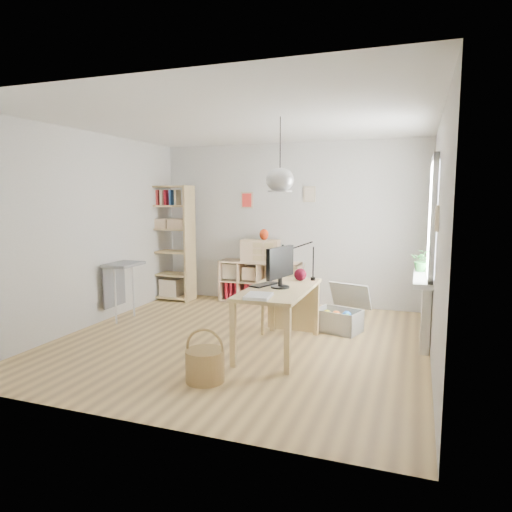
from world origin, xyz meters
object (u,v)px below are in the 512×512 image
(tall_bookshelf, at_px, (170,238))
(storage_chest, at_px, (341,316))
(drawer_chest, at_px, (260,251))
(desk, at_px, (279,295))
(monitor, at_px, (280,265))
(chair, at_px, (280,295))
(cube_shelf, at_px, (259,285))

(tall_bookshelf, xyz_separation_m, storage_chest, (3.15, -0.92, -0.89))
(storage_chest, height_order, drawer_chest, drawer_chest)
(desk, distance_m, monitor, 0.36)
(storage_chest, xyz_separation_m, monitor, (-0.56, -1.03, 0.82))
(tall_bookshelf, distance_m, chair, 2.75)
(monitor, bearing_deg, cube_shelf, 128.12)
(tall_bookshelf, bearing_deg, cube_shelf, 10.19)
(drawer_chest, bearing_deg, cube_shelf, 122.98)
(drawer_chest, bearing_deg, monitor, -70.76)
(monitor, bearing_deg, storage_chest, 74.97)
(tall_bookshelf, xyz_separation_m, monitor, (2.60, -1.96, -0.07))
(tall_bookshelf, bearing_deg, monitor, -36.96)
(tall_bookshelf, height_order, monitor, tall_bookshelf)
(tall_bookshelf, relative_size, monitor, 3.64)
(cube_shelf, relative_size, storage_chest, 1.75)
(tall_bookshelf, height_order, chair, tall_bookshelf)
(cube_shelf, xyz_separation_m, drawer_chest, (0.03, -0.04, 0.60))
(chair, relative_size, monitor, 1.58)
(desk, relative_size, drawer_chest, 2.34)
(chair, xyz_separation_m, monitor, (0.21, -0.73, 0.53))
(desk, height_order, tall_bookshelf, tall_bookshelf)
(desk, height_order, drawer_chest, drawer_chest)
(drawer_chest, bearing_deg, chair, -67.03)
(desk, distance_m, storage_chest, 1.26)
(drawer_chest, bearing_deg, tall_bookshelf, -176.72)
(cube_shelf, bearing_deg, desk, -65.39)
(chair, height_order, storage_chest, chair)
(chair, xyz_separation_m, drawer_chest, (-0.79, 1.47, 0.41))
(storage_chest, distance_m, drawer_chest, 2.07)
(chair, height_order, drawer_chest, drawer_chest)
(desk, xyz_separation_m, tall_bookshelf, (-2.59, 1.95, 0.43))
(storage_chest, bearing_deg, monitor, -100.99)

